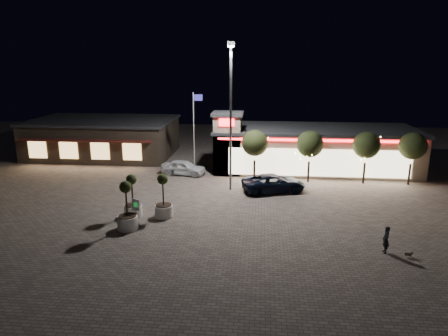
# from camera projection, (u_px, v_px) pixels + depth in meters

# --- Properties ---
(ground) EXTENTS (90.00, 90.00, 0.00)m
(ground) POSITION_uv_depth(u_px,v_px,m) (192.00, 224.00, 27.36)
(ground) COLOR #73675D
(ground) RESTS_ON ground
(retail_building) EXTENTS (20.40, 8.40, 6.10)m
(retail_building) POSITION_uv_depth(u_px,v_px,m) (309.00, 148.00, 41.14)
(retail_building) COLOR gray
(retail_building) RESTS_ON ground
(restaurant_building) EXTENTS (16.40, 11.00, 4.30)m
(restaurant_building) POSITION_uv_depth(u_px,v_px,m) (104.00, 137.00, 47.30)
(restaurant_building) COLOR #382D23
(restaurant_building) RESTS_ON ground
(floodlight_pole) EXTENTS (0.60, 0.40, 12.38)m
(floodlight_pole) POSITION_uv_depth(u_px,v_px,m) (231.00, 109.00, 33.07)
(floodlight_pole) COLOR gray
(floodlight_pole) RESTS_ON ground
(flagpole) EXTENTS (0.95, 0.10, 8.00)m
(flagpole) POSITION_uv_depth(u_px,v_px,m) (195.00, 126.00, 38.82)
(flagpole) COLOR white
(flagpole) RESTS_ON ground
(string_tree_a) EXTENTS (2.42, 2.42, 4.79)m
(string_tree_a) POSITION_uv_depth(u_px,v_px,m) (255.00, 143.00, 36.66)
(string_tree_a) COLOR #332319
(string_tree_a) RESTS_ON ground
(string_tree_b) EXTENTS (2.42, 2.42, 4.79)m
(string_tree_b) POSITION_uv_depth(u_px,v_px,m) (310.00, 144.00, 36.21)
(string_tree_b) COLOR #332319
(string_tree_b) RESTS_ON ground
(string_tree_c) EXTENTS (2.42, 2.42, 4.79)m
(string_tree_c) POSITION_uv_depth(u_px,v_px,m) (366.00, 145.00, 35.75)
(string_tree_c) COLOR #332319
(string_tree_c) RESTS_ON ground
(string_tree_d) EXTENTS (2.42, 2.42, 4.79)m
(string_tree_d) POSITION_uv_depth(u_px,v_px,m) (413.00, 146.00, 35.38)
(string_tree_d) COLOR #332319
(string_tree_d) RESTS_ON ground
(pickup_truck) EXTENTS (5.94, 4.01, 1.51)m
(pickup_truck) POSITION_uv_depth(u_px,v_px,m) (274.00, 183.00, 34.18)
(pickup_truck) COLOR black
(pickup_truck) RESTS_ON ground
(white_sedan) EXTENTS (4.58, 2.43, 1.48)m
(white_sedan) POSITION_uv_depth(u_px,v_px,m) (183.00, 167.00, 39.25)
(white_sedan) COLOR white
(white_sedan) RESTS_ON ground
(pedestrian) EXTENTS (0.40, 0.60, 1.62)m
(pedestrian) POSITION_uv_depth(u_px,v_px,m) (386.00, 240.00, 23.12)
(pedestrian) COLOR black
(pedestrian) RESTS_ON ground
(dog) EXTENTS (0.46, 0.18, 0.24)m
(dog) POSITION_uv_depth(u_px,v_px,m) (409.00, 253.00, 22.70)
(dog) COLOR #59514C
(dog) RESTS_ON ground
(planter_left) EXTENTS (1.29, 1.29, 3.16)m
(planter_left) POSITION_uv_depth(u_px,v_px,m) (133.00, 204.00, 28.54)
(planter_left) COLOR silver
(planter_left) RESTS_ON ground
(planter_mid) EXTENTS (1.36, 1.36, 3.33)m
(planter_mid) POSITION_uv_depth(u_px,v_px,m) (127.00, 214.00, 26.37)
(planter_mid) COLOR silver
(planter_mid) RESTS_ON ground
(planter_right) EXTENTS (1.30, 1.30, 3.19)m
(planter_right) POSITION_uv_depth(u_px,v_px,m) (164.00, 204.00, 28.48)
(planter_right) COLOR silver
(planter_right) RESTS_ON ground
(valet_sign) EXTENTS (0.59, 0.28, 1.86)m
(valet_sign) POSITION_uv_depth(u_px,v_px,m) (136.00, 207.00, 26.98)
(valet_sign) COLOR gray
(valet_sign) RESTS_ON ground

